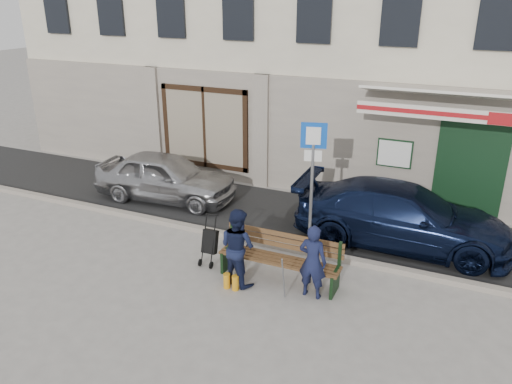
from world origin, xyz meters
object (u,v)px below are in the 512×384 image
Objects in this scene: woman at (238,247)px; parking_sign at (312,167)px; stroller at (210,243)px; car_silver at (166,177)px; car_navy at (402,216)px; man at (313,262)px; bench at (277,259)px.

parking_sign is at bearing -97.37° from woman.
car_silver is at bearing 135.56° from stroller.
stroller is (-1.70, -1.35, -1.46)m from parking_sign.
car_silver is at bearing 150.08° from parking_sign.
parking_sign reaches higher than car_navy.
parking_sign is at bearing -68.33° from man.
car_silver is 4.70m from woman.
woman is at bearing -133.85° from car_silver.
car_silver is 3.77m from stroller.
car_silver is at bearing -27.63° from man.
car_silver is 4.80m from parking_sign.
parking_sign reaches higher than car_silver.
parking_sign is at bearing -109.33° from car_silver.
man reaches higher than car_silver.
car_navy reaches higher than stroller.
car_navy is at bearing -113.77° from woman.
woman is at bearing 137.22° from car_navy.
stroller is (-0.85, 0.43, -0.30)m from woman.
woman is at bearing -130.29° from parking_sign.
bench is at bearing -125.59° from car_silver.
stroller is (2.76, -2.56, -0.18)m from car_silver.
man reaches higher than bench.
car_silver is 1.34× the size of parking_sign.
bench is (4.27, -2.61, -0.19)m from car_silver.
man is at bearing -123.79° from car_silver.
car_navy is 4.47× the size of stroller.
car_silver reaches higher than bench.
woman reaches higher than bench.
bench is 1.50m from stroller.
man is (0.80, -0.27, 0.26)m from bench.
man is (0.60, -1.67, -1.21)m from parking_sign.
man is at bearing -18.83° from bench.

